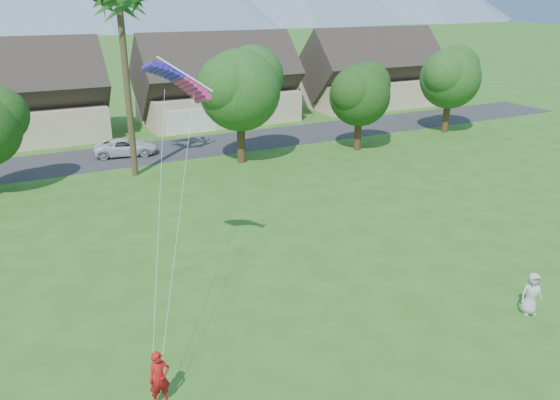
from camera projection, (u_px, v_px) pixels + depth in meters
street at (144, 153)px, 44.19m from camera, size 90.00×7.00×0.01m
kite_flyer at (159, 378)px, 16.52m from camera, size 0.70×0.48×1.83m
watcher at (532, 294)px, 21.35m from camera, size 1.01×0.84×1.77m
parked_car at (126, 147)px, 43.35m from camera, size 5.20×3.16×1.35m
houses_row at (122, 94)px, 50.71m from camera, size 72.75×8.19×8.86m
tree_row at (144, 107)px, 36.94m from camera, size 62.27×6.67×8.45m
parafoil_kite at (179, 78)px, 20.92m from camera, size 2.63×1.05×0.50m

